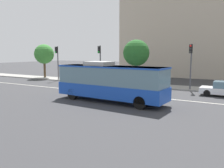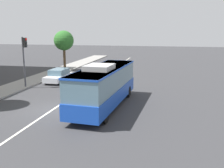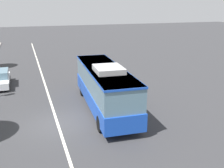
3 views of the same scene
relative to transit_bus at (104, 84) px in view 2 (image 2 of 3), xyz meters
The scene contains 6 objects.
ground_plane 4.30m from the transit_bus, 111.38° to the left, with size 160.00×160.00×0.00m, color #333335.
lane_centre_line 4.30m from the transit_bus, 111.38° to the left, with size 76.00×0.16×0.01m, color silver.
transit_bus is the anchor object (origin of this frame).
sedan_white 11.52m from the transit_bus, 42.05° to the left, with size 4.51×1.83×1.46m.
traffic_light_far_corner 10.78m from the transit_bus, 63.63° to the left, with size 0.34×0.62×5.20m.
street_tree_kerbside_right 19.50m from the transit_bus, 32.05° to the left, with size 2.86×2.86×5.83m.
Camera 2 is at (-17.11, -8.43, 5.87)m, focal length 41.04 mm.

